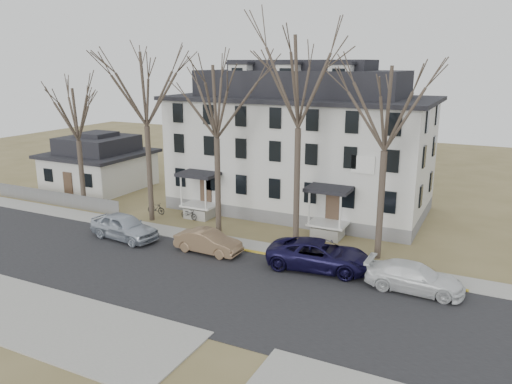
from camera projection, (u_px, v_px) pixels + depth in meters
The scene contains 19 objects.
ground at pixel (206, 301), 25.52m from camera, with size 120.00×120.00×0.00m, color olive.
main_road at pixel (225, 286), 27.25m from camera, with size 120.00×10.00×0.04m, color #27272A.
far_sidewalk at pixel (271, 250), 32.45m from camera, with size 120.00×2.00×0.08m, color #A09F97.
near_sidewalk_left at pixel (14, 310), 24.61m from camera, with size 20.00×5.00×0.08m, color #A09F97.
yellow_curb at pixel (341, 269), 29.53m from camera, with size 14.00×0.25×0.06m, color gold.
boarding_house at pixel (300, 144), 40.59m from camera, with size 20.80×12.36×12.05m.
small_house at pixel (99, 165), 48.26m from camera, with size 8.70×8.70×5.00m.
fence at pixel (56, 205), 42.77m from camera, with size 14.00×0.06×1.20m, color gray.
tree_far_left at pixel (145, 84), 36.13m from camera, with size 8.40×8.40×13.72m.
tree_mid_left at pixel (216, 97), 33.74m from camera, with size 7.80×7.80×12.74m.
tree_center at pixel (299, 75), 30.79m from camera, with size 9.00×9.00×14.70m.
tree_mid_right at pixel (387, 103), 28.80m from camera, with size 7.80×7.80×12.74m.
tree_bungalow at pixel (76, 111), 39.69m from camera, with size 6.60×6.60×10.78m.
car_silver at pixel (124, 227), 34.27m from camera, with size 2.09×5.18×1.77m, color #B1BBC8.
car_tan at pixel (208, 242), 31.83m from camera, with size 1.54×4.43×1.46m, color #826447.
car_navy at pixel (320, 255), 29.31m from camera, with size 2.83×6.13×1.70m, color #131036.
car_white at pixel (414, 278), 26.50m from camera, with size 2.09×5.13×1.49m, color white.
bicycle_left at pixel (189, 214), 38.68m from camera, with size 0.55×1.58×0.83m, color black.
bicycle_right at pixel (156, 209), 39.98m from camera, with size 0.44×1.55×0.93m, color black.
Camera 1 is at (12.63, -19.72, 11.86)m, focal length 35.00 mm.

